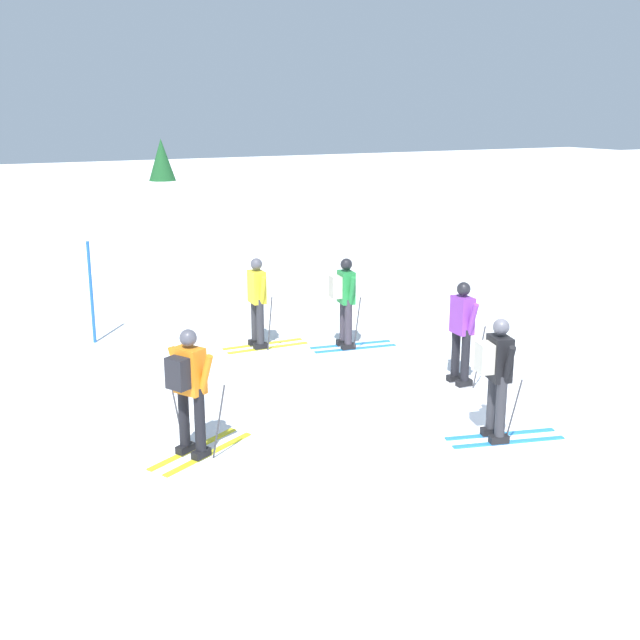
{
  "coord_description": "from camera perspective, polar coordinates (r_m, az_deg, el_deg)",
  "views": [
    {
      "loc": [
        -7.01,
        -7.77,
        4.39
      ],
      "look_at": [
        -0.97,
        3.74,
        0.9
      ],
      "focal_mm": 44.68,
      "sensor_mm": 36.0,
      "label": 1
    }
  ],
  "objects": [
    {
      "name": "skier_green",
      "position": [
        14.74,
        1.8,
        1.55
      ],
      "size": [
        1.64,
        0.99,
        1.71
      ],
      "color": "#237AC6",
      "rests_on": "ground"
    },
    {
      "name": "trail_marker_pole",
      "position": [
        15.69,
        -16.06,
        1.9
      ],
      "size": [
        0.06,
        0.06,
        1.97
      ],
      "primitive_type": "cylinder",
      "color": "#1E56AD",
      "rests_on": "ground"
    },
    {
      "name": "skier_purple",
      "position": [
        12.98,
        10.15,
        -0.73
      ],
      "size": [
        1.62,
        1.0,
        1.71
      ],
      "color": "silver",
      "rests_on": "ground"
    },
    {
      "name": "skier_black",
      "position": [
        10.87,
        12.55,
        -3.77
      ],
      "size": [
        1.64,
        0.97,
        1.71
      ],
      "color": "#237AC6",
      "rests_on": "ground"
    },
    {
      "name": "ground_plane",
      "position": [
        11.35,
        13.38,
        -8.17
      ],
      "size": [
        120.0,
        120.0,
        0.0
      ],
      "primitive_type": "plane",
      "color": "white"
    },
    {
      "name": "far_snow_ridge",
      "position": [
        28.24,
        -13.23,
        7.83
      ],
      "size": [
        80.0,
        9.44,
        2.07
      ],
      "primitive_type": "cube",
      "color": "white",
      "rests_on": "ground"
    },
    {
      "name": "skier_yellow",
      "position": [
        14.82,
        -4.49,
        1.43
      ],
      "size": [
        1.61,
        1.0,
        1.71
      ],
      "color": "gold",
      "rests_on": "ground"
    },
    {
      "name": "skier_orange",
      "position": [
        10.25,
        -9.35,
        -4.76
      ],
      "size": [
        1.59,
        1.06,
        1.71
      ],
      "color": "gold",
      "rests_on": "ground"
    },
    {
      "name": "conifer_far_right",
      "position": [
        26.63,
        -11.21,
        9.87
      ],
      "size": [
        1.65,
        1.65,
        3.41
      ],
      "color": "#513823",
      "rests_on": "ground"
    }
  ]
}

